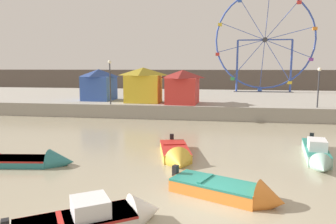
% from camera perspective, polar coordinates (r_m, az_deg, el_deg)
% --- Properties ---
extents(ground_plane, '(240.00, 240.00, 0.00)m').
position_cam_1_polar(ground_plane, '(12.13, 8.35, -15.85)').
color(ground_plane, gray).
extents(quay_promenade, '(110.00, 23.00, 1.32)m').
position_cam_1_polar(quay_promenade, '(40.60, 9.09, 1.97)').
color(quay_promenade, gray).
rests_on(quay_promenade, ground_plane).
extents(distant_town_skyline, '(140.00, 3.00, 4.40)m').
position_cam_1_polar(distant_town_skyline, '(67.19, 9.23, 5.66)').
color(distant_town_skyline, '#564C47').
rests_on(distant_town_skyline, ground_plane).
extents(motorboat_seafoam, '(2.05, 5.97, 1.34)m').
position_cam_1_polar(motorboat_seafoam, '(18.61, 25.36, -6.86)').
color(motorboat_seafoam, '#93BCAD').
rests_on(motorboat_seafoam, ground_plane).
extents(motorboat_teal_painted, '(6.08, 2.08, 1.26)m').
position_cam_1_polar(motorboat_teal_painted, '(17.59, -24.05, -8.11)').
color(motorboat_teal_painted, teal).
rests_on(motorboat_teal_painted, ground_plane).
extents(motorboat_orange_hull, '(4.49, 2.94, 1.31)m').
position_cam_1_polar(motorboat_orange_hull, '(12.43, 11.77, -13.88)').
color(motorboat_orange_hull, orange).
rests_on(motorboat_orange_hull, ground_plane).
extents(motorboat_white_red_stripe, '(4.46, 3.59, 1.41)m').
position_cam_1_polar(motorboat_white_red_stripe, '(10.46, -11.83, -18.14)').
color(motorboat_white_red_stripe, silver).
rests_on(motorboat_white_red_stripe, ground_plane).
extents(motorboat_mustard_yellow, '(2.48, 4.86, 1.39)m').
position_cam_1_polar(motorboat_mustard_yellow, '(17.07, 1.52, -7.74)').
color(motorboat_mustard_yellow, gold).
rests_on(motorboat_mustard_yellow, ground_plane).
extents(ferris_wheel_blue_frame, '(14.03, 1.20, 14.51)m').
position_cam_1_polar(ferris_wheel_blue_frame, '(48.39, 17.09, 12.11)').
color(ferris_wheel_blue_frame, '#334CA8').
rests_on(ferris_wheel_blue_frame, quay_promenade).
extents(carnival_booth_blue_tent, '(3.39, 3.78, 3.39)m').
position_cam_1_polar(carnival_booth_blue_tent, '(35.61, -12.35, 4.96)').
color(carnival_booth_blue_tent, '#3356B7').
rests_on(carnival_booth_blue_tent, quay_promenade).
extents(carnival_booth_yellow_awning, '(3.84, 2.77, 3.57)m').
position_cam_1_polar(carnival_booth_yellow_awning, '(32.42, -4.50, 4.99)').
color(carnival_booth_yellow_awning, yellow).
rests_on(carnival_booth_yellow_awning, quay_promenade).
extents(carnival_booth_red_striped, '(3.41, 3.98, 3.34)m').
position_cam_1_polar(carnival_booth_red_striped, '(31.38, 2.66, 4.69)').
color(carnival_booth_red_striped, red).
rests_on(carnival_booth_red_striped, quay_promenade).
extents(promenade_lamp_near, '(0.32, 0.32, 3.56)m').
position_cam_1_polar(promenade_lamp_near, '(31.18, 25.59, 5.04)').
color(promenade_lamp_near, '#2D2D33').
rests_on(promenade_lamp_near, quay_promenade).
extents(promenade_lamp_far, '(0.32, 0.32, 4.26)m').
position_cam_1_polar(promenade_lamp_far, '(31.12, -10.44, 6.42)').
color(promenade_lamp_far, '#2D2D33').
rests_on(promenade_lamp_far, quay_promenade).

